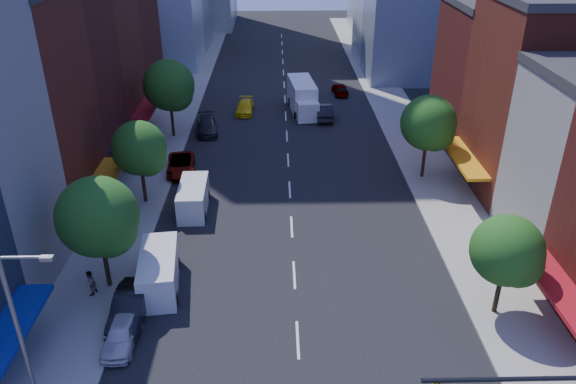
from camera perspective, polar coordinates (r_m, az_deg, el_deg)
The scene contains 24 objects.
sidewalk_left at distance 62.34m, azimuth -11.85°, elevation 6.93°, with size 5.00×120.00×0.15m, color gray.
sidewalk_right at distance 62.76m, azimuth 11.38°, elevation 7.11°, with size 5.00×120.00×0.15m, color gray.
bldg_left_3 at distance 52.43m, azimuth -23.94°, elevation 9.83°, with size 12.00×8.00×15.00m, color #501814.
bldg_left_4 at distance 59.88m, azimuth -21.28°, elevation 13.28°, with size 12.00×9.00×17.00m, color #5E2116.
bldg_left_5 at distance 69.10m, azimuth -18.54°, elevation 13.69°, with size 12.00×10.00×13.00m, color #501814.
bldg_right_2 at distance 48.96m, azimuth 25.87°, elevation 8.30°, with size 12.00×10.00×15.00m, color #5E2116.
bldg_right_3 at distance 57.92m, azimuth 21.57°, elevation 10.74°, with size 12.00×10.00×13.00m, color #501814.
streetlight at distance 26.73m, azimuth -25.33°, elevation -12.60°, with size 2.25×0.25×9.00m.
tree_left_near at distance 34.40m, azimuth -18.53°, elevation -2.69°, with size 4.80×4.80×7.30m.
tree_left_mid at distance 44.05m, azimuth -14.71°, elevation 4.10°, with size 4.20×4.20×6.65m.
tree_left_far at distance 56.72m, azimuth -11.85°, elevation 10.36°, with size 5.00×5.00×7.75m.
tree_right_near at distance 33.16m, azimuth 21.59°, elevation -5.83°, with size 4.00×4.00×6.20m.
tree_right_far at distance 48.12m, azimuth 14.23°, elevation 6.59°, with size 4.60×4.60×7.20m.
parked_car_front at distance 32.33m, azimuth -16.55°, elevation -13.61°, with size 1.61×4.00×1.36m, color silver.
parked_car_second at distance 33.79m, azimuth -15.77°, elevation -11.16°, with size 1.71×4.90×1.62m, color black.
parked_car_third at distance 50.28m, azimuth -10.83°, elevation 2.72°, with size 2.33×5.06×1.41m, color #999999.
parked_car_rear at distance 58.85m, azimuth -8.24°, elevation 6.69°, with size 2.07×5.09×1.48m, color black.
cargo_van_near at distance 35.49m, azimuth -12.99°, elevation -8.00°, with size 2.79×5.67×2.33m.
cargo_van_far at distance 43.59m, azimuth -9.62°, elevation -0.65°, with size 2.18×5.13×2.17m.
taxi at distance 64.21m, azimuth -4.39°, elevation 8.60°, with size 1.86×4.58×1.33m, color yellow.
traffic_car_oncoming at distance 62.23m, azimuth 3.65°, elevation 8.16°, with size 1.75×5.02×1.65m, color black.
traffic_car_far at distance 70.76m, azimuth 5.31°, elevation 10.37°, with size 1.62×4.02×1.37m, color #999999.
box_truck at distance 64.28m, azimuth 1.50°, elevation 9.56°, with size 3.33×8.56×3.36m.
pedestrian_far at distance 36.11m, azimuth -19.47°, elevation -8.71°, with size 0.78×0.61×1.61m, color #999999.
Camera 1 is at (-1.04, -17.48, 21.32)m, focal length 35.00 mm.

